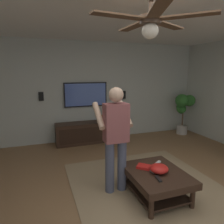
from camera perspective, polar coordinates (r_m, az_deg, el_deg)
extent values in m
plane|color=olive|center=(3.16, 10.40, -25.39)|extent=(8.08, 8.08, 0.00)
cube|color=#B2B7AD|center=(5.78, -6.23, 5.51)|extent=(0.10, 6.58, 2.65)
cube|color=#9E8460|center=(3.64, 10.01, -19.84)|extent=(2.69, 2.36, 0.01)
cube|color=#332116|center=(3.33, 11.97, -16.31)|extent=(1.00, 0.80, 0.10)
cylinder|color=#332116|center=(3.89, 12.70, -15.45)|extent=(0.07, 0.07, 0.30)
cylinder|color=#332116|center=(3.62, 3.66, -17.31)|extent=(0.07, 0.07, 0.30)
cylinder|color=#332116|center=(3.30, 20.98, -21.04)|extent=(0.07, 0.07, 0.30)
cylinder|color=#332116|center=(2.98, 10.62, -24.30)|extent=(0.07, 0.07, 0.30)
cube|color=black|center=(3.45, 11.79, -20.01)|extent=(0.88, 0.68, 0.03)
cube|color=#332116|center=(5.63, -6.39, -5.50)|extent=(0.44, 1.70, 0.55)
cube|color=black|center=(5.42, -5.84, -6.14)|extent=(0.01, 1.56, 0.39)
cube|color=black|center=(5.67, -7.15, 4.72)|extent=(0.05, 1.15, 0.65)
cube|color=#4B65B3|center=(5.65, -7.09, 4.70)|extent=(0.01, 1.09, 0.59)
cylinder|color=#4C5166|center=(3.40, 2.68, -14.33)|extent=(0.14, 0.14, 0.82)
cylinder|color=#4C5166|center=(3.34, -0.63, -14.82)|extent=(0.14, 0.14, 0.82)
cube|color=#8C4C4C|center=(3.13, 1.09, -2.94)|extent=(0.22, 0.36, 0.58)
sphere|color=tan|center=(3.06, 1.11, 4.72)|extent=(0.22, 0.22, 0.22)
cylinder|color=tan|center=(3.35, 3.58, -0.46)|extent=(0.48, 0.10, 0.37)
cylinder|color=tan|center=(3.22, -3.69, -0.95)|extent=(0.48, 0.10, 0.37)
cube|color=white|center=(3.48, -1.04, -1.68)|extent=(0.04, 0.05, 0.16)
cylinder|color=#B7B2A8|center=(6.74, 18.42, -4.51)|extent=(0.31, 0.31, 0.27)
cylinder|color=brown|center=(6.66, 18.60, -1.60)|extent=(0.04, 0.04, 0.44)
sphere|color=#2D6B28|center=(6.57, 20.27, 2.94)|extent=(0.33, 0.33, 0.33)
sphere|color=#2D6B28|center=(6.65, 18.10, 1.31)|extent=(0.25, 0.25, 0.25)
sphere|color=#2D6B28|center=(6.44, 18.44, 2.94)|extent=(0.38, 0.38, 0.38)
sphere|color=#2D6B28|center=(6.64, 18.30, 0.79)|extent=(0.28, 0.28, 0.28)
ellipsoid|color=red|center=(3.26, 12.65, -14.74)|extent=(0.27, 0.27, 0.12)
cube|color=white|center=(3.57, 12.33, -13.31)|extent=(0.12, 0.15, 0.02)
cube|color=black|center=(3.09, 12.55, -17.28)|extent=(0.16, 0.07, 0.02)
cube|color=slate|center=(3.30, 10.57, -15.33)|extent=(0.16, 0.08, 0.02)
cube|color=red|center=(3.38, 8.77, -14.48)|extent=(0.27, 0.27, 0.04)
sphere|color=orange|center=(5.71, -1.80, -1.23)|extent=(0.22, 0.22, 0.22)
cube|color=black|center=(6.02, 3.11, 4.68)|extent=(0.06, 0.12, 0.22)
cube|color=black|center=(5.56, -18.68, 4.04)|extent=(0.06, 0.12, 0.22)
cylinder|color=#4C3828|center=(2.25, 10.52, 26.89)|extent=(0.04, 0.04, 0.28)
cylinder|color=#4C3828|center=(2.21, 10.39, 23.41)|extent=(0.20, 0.20, 0.08)
sphere|color=silver|center=(2.20, 10.29, 20.87)|extent=(0.16, 0.16, 0.16)
cube|color=brown|center=(2.48, 6.04, 22.13)|extent=(0.57, 0.15, 0.02)
cube|color=brown|center=(2.05, 2.39, 24.60)|extent=(0.18, 0.57, 0.02)
cube|color=brown|center=(1.91, 12.15, 25.43)|extent=(0.57, 0.31, 0.02)
cube|color=brown|center=(2.15, 19.36, 23.40)|extent=(0.48, 0.48, 0.02)
cube|color=brown|center=(2.48, 14.71, 21.86)|extent=(0.36, 0.55, 0.02)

